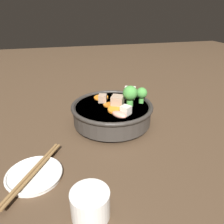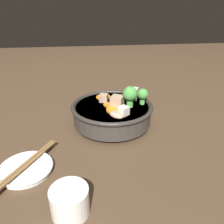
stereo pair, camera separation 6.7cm
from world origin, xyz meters
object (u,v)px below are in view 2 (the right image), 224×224
stirfry_bowl (113,111)px  chopsticks_pair (25,165)px  side_saucer (26,169)px  tea_cup (70,201)px

stirfry_bowl → chopsticks_pair: 0.29m
side_saucer → tea_cup: (-0.10, 0.12, 0.02)m
stirfry_bowl → tea_cup: stirfry_bowl is taller
stirfry_bowl → chopsticks_pair: size_ratio=1.35×
side_saucer → chopsticks_pair: 0.01m
side_saucer → tea_cup: bearing=129.7°
chopsticks_pair → tea_cup: bearing=129.7°
stirfry_bowl → side_saucer: bearing=40.1°
stirfry_bowl → chopsticks_pair: stirfry_bowl is taller
tea_cup → stirfry_bowl: bearing=-111.3°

